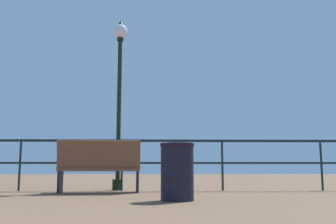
# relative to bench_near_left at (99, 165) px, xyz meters

# --- Properties ---
(pier_railing) EXTENTS (20.68, 0.05, 1.04)m
(pier_railing) POSITION_rel_bench_near_left_xyz_m (0.35, 0.72, 0.26)
(pier_railing) COLOR black
(pier_railing) RESTS_ON ground_plane
(bench_near_left) EXTENTS (1.54, 0.80, 0.96)m
(bench_near_left) POSITION_rel_bench_near_left_xyz_m (0.00, 0.00, 0.00)
(bench_near_left) COLOR brown
(bench_near_left) RESTS_ON ground_plane
(lamppost_center) EXTENTS (0.32, 0.32, 3.69)m
(lamppost_center) POSITION_rel_bench_near_left_xyz_m (0.25, 0.92, 1.83)
(lamppost_center) COLOR black
(lamppost_center) RESTS_ON ground_plane
(trash_bin) EXTENTS (0.49, 0.49, 0.80)m
(trash_bin) POSITION_rel_bench_near_left_xyz_m (1.36, -1.73, -0.10)
(trash_bin) COLOR black
(trash_bin) RESTS_ON ground_plane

